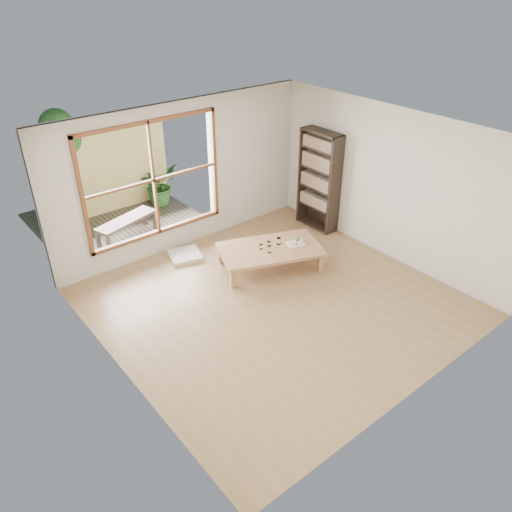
{
  "coord_description": "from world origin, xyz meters",
  "views": [
    {
      "loc": [
        -4.17,
        -4.69,
        4.57
      ],
      "look_at": [
        0.07,
        0.52,
        0.55
      ],
      "focal_mm": 35.0,
      "sensor_mm": 36.0,
      "label": 1
    }
  ],
  "objects_px": {
    "low_table": "(270,250)",
    "bookshelf": "(319,181)",
    "food_tray": "(296,243)",
    "garden_bench": "(126,222)"
  },
  "relations": [
    {
      "from": "bookshelf",
      "to": "food_tray",
      "type": "bearing_deg",
      "value": -149.0
    },
    {
      "from": "low_table",
      "to": "garden_bench",
      "type": "relative_size",
      "value": 1.5
    },
    {
      "from": "food_tray",
      "to": "garden_bench",
      "type": "distance_m",
      "value": 3.21
    },
    {
      "from": "low_table",
      "to": "food_tray",
      "type": "distance_m",
      "value": 0.47
    },
    {
      "from": "low_table",
      "to": "bookshelf",
      "type": "height_order",
      "value": "bookshelf"
    },
    {
      "from": "garden_bench",
      "to": "low_table",
      "type": "bearing_deg",
      "value": -76.39
    },
    {
      "from": "bookshelf",
      "to": "food_tray",
      "type": "relative_size",
      "value": 5.32
    },
    {
      "from": "low_table",
      "to": "food_tray",
      "type": "relative_size",
      "value": 5.4
    },
    {
      "from": "food_tray",
      "to": "garden_bench",
      "type": "relative_size",
      "value": 0.28
    },
    {
      "from": "low_table",
      "to": "food_tray",
      "type": "bearing_deg",
      "value": 0.13
    }
  ]
}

